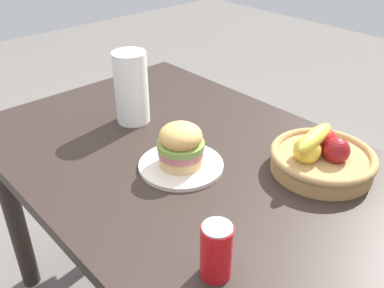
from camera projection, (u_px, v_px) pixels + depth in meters
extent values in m
cube|color=#2D231E|center=(196.00, 165.00, 1.26)|extent=(1.40, 0.90, 0.04)
cylinder|color=#2D231E|center=(14.00, 216.00, 1.63)|extent=(0.07, 0.07, 0.71)
cylinder|color=#2D231E|center=(165.00, 148.00, 2.06)|extent=(0.07, 0.07, 0.71)
cylinder|color=silver|center=(182.00, 166.00, 1.21)|extent=(0.24, 0.24, 0.01)
cylinder|color=#E5BC75|center=(182.00, 159.00, 1.20)|extent=(0.12, 0.12, 0.03)
cylinder|color=#C67075|center=(181.00, 151.00, 1.19)|extent=(0.13, 0.13, 0.02)
cylinder|color=#84A84C|center=(181.00, 145.00, 1.18)|extent=(0.13, 0.13, 0.02)
ellipsoid|color=#EAAD5D|center=(181.00, 136.00, 1.16)|extent=(0.12, 0.12, 0.07)
cylinder|color=red|center=(216.00, 251.00, 0.85)|extent=(0.07, 0.07, 0.12)
cylinder|color=silver|center=(217.00, 227.00, 0.82)|extent=(0.06, 0.06, 0.00)
cylinder|color=tan|center=(322.00, 163.00, 1.19)|extent=(0.28, 0.28, 0.05)
torus|color=tan|center=(323.00, 155.00, 1.18)|extent=(0.29, 0.29, 0.02)
sphere|color=maroon|center=(336.00, 151.00, 1.15)|extent=(0.07, 0.07, 0.07)
sphere|color=red|center=(323.00, 140.00, 1.19)|extent=(0.07, 0.07, 0.07)
sphere|color=gold|center=(307.00, 150.00, 1.14)|extent=(0.07, 0.07, 0.07)
ellipsoid|color=yellow|center=(315.00, 137.00, 1.14)|extent=(0.08, 0.18, 0.05)
cylinder|color=white|center=(131.00, 88.00, 1.40)|extent=(0.11, 0.11, 0.24)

